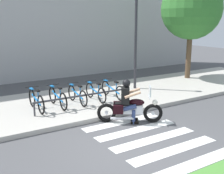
{
  "coord_description": "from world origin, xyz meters",
  "views": [
    {
      "loc": [
        -4.14,
        -5.69,
        3.3
      ],
      "look_at": [
        0.75,
        2.08,
        1.09
      ],
      "focal_mm": 45.89,
      "sensor_mm": 36.0,
      "label": 1
    }
  ],
  "objects_px": {
    "bicycle_1": "(58,97)",
    "bicycle_4": "(113,90)",
    "bike_rack": "(84,96)",
    "street_lamp": "(136,33)",
    "rider": "(128,98)",
    "bicycle_0": "(36,101)",
    "tree_near_rack": "(191,9)",
    "motorcycle": "(130,109)",
    "bicycle_2": "(77,95)",
    "bicycle_3": "(96,92)"
  },
  "relations": [
    {
      "from": "bicycle_1",
      "to": "bicycle_4",
      "type": "bearing_deg",
      "value": 0.03
    },
    {
      "from": "bike_rack",
      "to": "bicycle_4",
      "type": "bearing_deg",
      "value": 19.43
    },
    {
      "from": "bike_rack",
      "to": "street_lamp",
      "type": "bearing_deg",
      "value": 22.61
    },
    {
      "from": "rider",
      "to": "bicycle_0",
      "type": "relative_size",
      "value": 0.87
    },
    {
      "from": "bicycle_1",
      "to": "bike_rack",
      "type": "height_order",
      "value": "bicycle_1"
    },
    {
      "from": "rider",
      "to": "tree_near_rack",
      "type": "distance_m",
      "value": 7.95
    },
    {
      "from": "bicycle_1",
      "to": "tree_near_rack",
      "type": "distance_m",
      "value": 8.69
    },
    {
      "from": "motorcycle",
      "to": "bicycle_4",
      "type": "distance_m",
      "value": 2.5
    },
    {
      "from": "bicycle_4",
      "to": "bike_rack",
      "type": "bearing_deg",
      "value": -160.57
    },
    {
      "from": "rider",
      "to": "bicycle_0",
      "type": "bearing_deg",
      "value": 134.48
    },
    {
      "from": "motorcycle",
      "to": "bicycle_4",
      "type": "xyz_separation_m",
      "value": [
        0.82,
        2.36,
        0.03
      ]
    },
    {
      "from": "bicycle_2",
      "to": "bicycle_1",
      "type": "bearing_deg",
      "value": -179.96
    },
    {
      "from": "bicycle_1",
      "to": "tree_near_rack",
      "type": "bearing_deg",
      "value": 8.78
    },
    {
      "from": "motorcycle",
      "to": "bicycle_0",
      "type": "distance_m",
      "value": 3.31
    },
    {
      "from": "bicycle_3",
      "to": "tree_near_rack",
      "type": "height_order",
      "value": "tree_near_rack"
    },
    {
      "from": "bicycle_0",
      "to": "bicycle_3",
      "type": "height_order",
      "value": "bicycle_0"
    },
    {
      "from": "tree_near_rack",
      "to": "bike_rack",
      "type": "bearing_deg",
      "value": -166.04
    },
    {
      "from": "rider",
      "to": "bicycle_4",
      "type": "bearing_deg",
      "value": 69.13
    },
    {
      "from": "street_lamp",
      "to": "motorcycle",
      "type": "bearing_deg",
      "value": -128.85
    },
    {
      "from": "bike_rack",
      "to": "street_lamp",
      "type": "xyz_separation_m",
      "value": [
        3.32,
        1.38,
        2.09
      ]
    },
    {
      "from": "bicycle_0",
      "to": "street_lamp",
      "type": "distance_m",
      "value": 5.41
    },
    {
      "from": "bicycle_0",
      "to": "street_lamp",
      "type": "xyz_separation_m",
      "value": [
        4.9,
        0.83,
        2.15
      ]
    },
    {
      "from": "bicycle_1",
      "to": "bicycle_2",
      "type": "relative_size",
      "value": 1.05
    },
    {
      "from": "motorcycle",
      "to": "bicycle_0",
      "type": "height_order",
      "value": "motorcycle"
    },
    {
      "from": "bicycle_1",
      "to": "bicycle_3",
      "type": "relative_size",
      "value": 1.06
    },
    {
      "from": "bicycle_0",
      "to": "bicycle_4",
      "type": "relative_size",
      "value": 0.97
    },
    {
      "from": "motorcycle",
      "to": "bicycle_2",
      "type": "relative_size",
      "value": 1.12
    },
    {
      "from": "motorcycle",
      "to": "street_lamp",
      "type": "distance_m",
      "value": 4.65
    },
    {
      "from": "rider",
      "to": "bike_rack",
      "type": "relative_size",
      "value": 0.38
    },
    {
      "from": "bicycle_4",
      "to": "tree_near_rack",
      "type": "height_order",
      "value": "tree_near_rack"
    },
    {
      "from": "bike_rack",
      "to": "bicycle_1",
      "type": "bearing_deg",
      "value": 144.87
    },
    {
      "from": "bicycle_3",
      "to": "tree_near_rack",
      "type": "xyz_separation_m",
      "value": [
        6.39,
        1.23,
        3.27
      ]
    },
    {
      "from": "bicycle_2",
      "to": "tree_near_rack",
      "type": "distance_m",
      "value": 7.98
    },
    {
      "from": "tree_near_rack",
      "to": "motorcycle",
      "type": "bearing_deg",
      "value": -150.82
    },
    {
      "from": "rider",
      "to": "bicycle_1",
      "type": "height_order",
      "value": "rider"
    },
    {
      "from": "rider",
      "to": "street_lamp",
      "type": "distance_m",
      "value": 4.49
    },
    {
      "from": "rider",
      "to": "bicycle_1",
      "type": "xyz_separation_m",
      "value": [
        -1.48,
        2.31,
        -0.31
      ]
    },
    {
      "from": "street_lamp",
      "to": "bike_rack",
      "type": "bearing_deg",
      "value": -157.39
    },
    {
      "from": "bicycle_4",
      "to": "bike_rack",
      "type": "distance_m",
      "value": 1.67
    },
    {
      "from": "bicycle_3",
      "to": "bicycle_4",
      "type": "height_order",
      "value": "bicycle_3"
    },
    {
      "from": "bicycle_0",
      "to": "bicycle_3",
      "type": "xyz_separation_m",
      "value": [
        2.36,
        0.0,
        -0.02
      ]
    },
    {
      "from": "motorcycle",
      "to": "bicycle_3",
      "type": "distance_m",
      "value": 2.36
    },
    {
      "from": "rider",
      "to": "bicycle_2",
      "type": "height_order",
      "value": "rider"
    },
    {
      "from": "bicycle_4",
      "to": "bicycle_2",
      "type": "bearing_deg",
      "value": -179.97
    },
    {
      "from": "bicycle_2",
      "to": "bike_rack",
      "type": "height_order",
      "value": "bicycle_2"
    },
    {
      "from": "motorcycle",
      "to": "bicycle_2",
      "type": "distance_m",
      "value": 2.48
    },
    {
      "from": "motorcycle",
      "to": "bicycle_4",
      "type": "relative_size",
      "value": 1.08
    },
    {
      "from": "bicycle_0",
      "to": "bike_rack",
      "type": "height_order",
      "value": "bicycle_0"
    },
    {
      "from": "street_lamp",
      "to": "bicycle_3",
      "type": "bearing_deg",
      "value": -161.89
    },
    {
      "from": "motorcycle",
      "to": "bicycle_0",
      "type": "relative_size",
      "value": 1.11
    }
  ]
}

